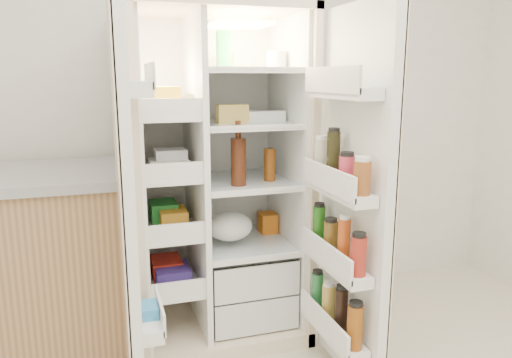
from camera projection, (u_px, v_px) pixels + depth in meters
name	position (u px, v px, depth m)	size (l,w,h in m)	color
wall_back	(218.00, 93.00, 2.97)	(4.00, 0.02, 2.70)	silver
refrigerator	(217.00, 204.00, 2.74)	(0.92, 0.70, 1.80)	beige
freezer_door	(128.00, 214.00, 1.99)	(0.15, 0.40, 1.72)	white
fridge_door	(351.00, 207.00, 2.21)	(0.17, 0.58, 1.72)	white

